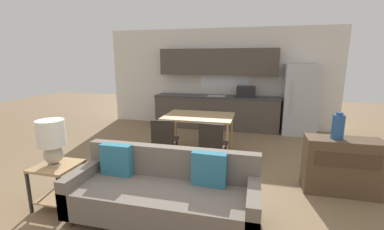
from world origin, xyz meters
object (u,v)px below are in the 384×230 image
at_px(refrigerator, 300,100).
at_px(side_table, 58,178).
at_px(dining_chair_near_left, 165,139).
at_px(dining_chair_near_right, 213,143).
at_px(dining_table, 199,119).
at_px(table_lamp, 52,139).
at_px(vase, 338,126).
at_px(couch, 164,192).
at_px(credenza, 341,166).

bearing_deg(refrigerator, side_table, -128.97).
relative_size(side_table, dining_chair_near_left, 0.66).
bearing_deg(refrigerator, dining_chair_near_left, -133.35).
bearing_deg(dining_chair_near_right, dining_chair_near_left, 3.39).
xyz_separation_m(dining_table, table_lamp, (-1.33, -2.39, 0.21)).
xyz_separation_m(refrigerator, side_table, (-3.48, -4.30, -0.50)).
distance_m(dining_table, dining_chair_near_right, 1.00).
relative_size(refrigerator, vase, 4.79).
xyz_separation_m(side_table, vase, (3.52, 1.26, 0.58)).
xyz_separation_m(table_lamp, dining_chair_near_left, (0.90, 1.55, -0.41)).
distance_m(side_table, table_lamp, 0.52).
xyz_separation_m(refrigerator, dining_chair_near_right, (-1.74, -2.79, -0.38)).
bearing_deg(dining_chair_near_right, refrigerator, -116.06).
distance_m(refrigerator, side_table, 5.55).
xyz_separation_m(refrigerator, couch, (-2.07, -4.22, -0.55)).
xyz_separation_m(side_table, dining_chair_near_right, (1.74, 1.51, 0.11)).
xyz_separation_m(dining_table, credenza, (2.31, -1.13, -0.30)).
bearing_deg(vase, dining_table, 152.82).
relative_size(couch, credenza, 2.20).
bearing_deg(dining_table, dining_chair_near_right, -63.87).
bearing_deg(table_lamp, dining_chair_near_right, 40.67).
bearing_deg(dining_chair_near_right, couch, 82.65).
distance_m(refrigerator, dining_table, 2.89).
bearing_deg(side_table, credenza, 19.13).
bearing_deg(dining_chair_near_left, credenza, 168.19).
xyz_separation_m(refrigerator, credenza, (0.14, -3.04, -0.48)).
distance_m(credenza, vase, 0.58).
distance_m(refrigerator, vase, 3.04).
height_order(refrigerator, dining_chair_near_left, refrigerator).
xyz_separation_m(dining_table, dining_chair_near_right, (0.43, -0.88, -0.20)).
distance_m(credenza, dining_chair_near_right, 1.90).
height_order(dining_chair_near_left, dining_chair_near_right, same).
height_order(credenza, dining_chair_near_right, dining_chair_near_right).
bearing_deg(dining_table, dining_chair_near_left, -117.12).
bearing_deg(dining_table, credenza, -26.17).
xyz_separation_m(dining_chair_near_left, dining_chair_near_right, (0.86, -0.04, 0.00)).
bearing_deg(dining_chair_near_left, vase, 168.00).
relative_size(refrigerator, table_lamp, 3.04).
bearing_deg(dining_chair_near_right, dining_table, -58.03).
bearing_deg(credenza, dining_chair_near_right, 172.24).
bearing_deg(dining_table, vase, -27.18).
relative_size(dining_table, vase, 3.73).
distance_m(vase, dining_chair_near_right, 1.85).
bearing_deg(dining_table, refrigerator, 41.39).
distance_m(dining_table, couch, 2.34).
relative_size(vase, dining_chair_near_left, 0.43).
relative_size(refrigerator, side_table, 3.11).
height_order(vase, dining_chair_near_left, vase).
bearing_deg(refrigerator, vase, -89.28).
bearing_deg(table_lamp, dining_table, 60.89).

